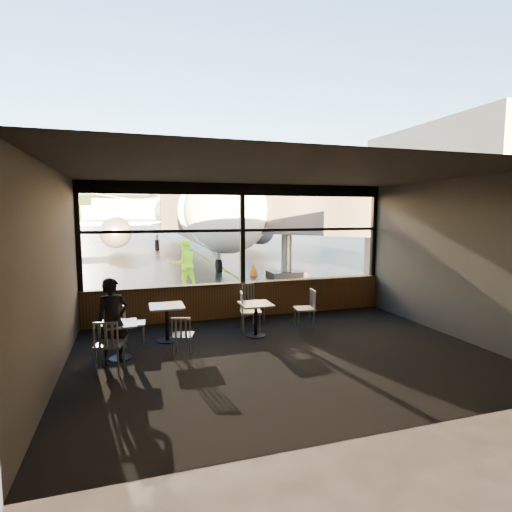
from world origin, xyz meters
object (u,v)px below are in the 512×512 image
chair_near_n (254,303)px  chair_near_e (304,309)px  passenger (113,321)px  ground_crew (185,264)px  cafe_table_near (256,320)px  cafe_table_left (120,341)px  chair_mid_w (135,324)px  chair_near_w (251,312)px  jet_bridge (290,221)px  cafe_table_mid (167,323)px  chair_left_s (110,345)px  airliner (187,179)px  cone_nose (254,269)px  chair_mid_s (183,336)px

chair_near_n → chair_near_e: bearing=107.1°
passenger → ground_crew: ground_crew is taller
cafe_table_near → cafe_table_left: (-2.87, -0.57, -0.03)m
chair_mid_w → cafe_table_near: bearing=89.8°
cafe_table_left → chair_near_w: (2.84, 0.90, 0.13)m
jet_bridge → chair_near_e: (-2.50, -7.02, -1.93)m
cafe_table_near → chair_near_w: chair_near_w is taller
cafe_table_mid → ground_crew: ground_crew is taller
chair_near_n → chair_left_s: bearing=8.4°
airliner → chair_near_e: bearing=-89.7°
cafe_table_near → cafe_table_mid: 1.94m
passenger → cone_nose: size_ratio=2.86×
ground_crew → chair_mid_s: bearing=70.3°
chair_mid_w → chair_left_s: bearing=-13.8°
passenger → airliner: bearing=60.1°
chair_near_n → chair_mid_w: chair_near_n is taller
jet_bridge → chair_mid_w: (-6.36, -7.05, -1.96)m
cafe_table_mid → chair_mid_s: (0.21, -1.05, 0.02)m
chair_near_w → ground_crew: ground_crew is taller
cafe_table_left → chair_left_s: bearing=-103.9°
chair_near_e → chair_near_w: 1.30m
chair_left_s → ground_crew: size_ratio=0.53×
airliner → chair_near_e: (-0.10, -21.07, -4.76)m
airliner → chair_left_s: airliner is taller
airliner → ground_crew: bearing=-97.5°
chair_near_w → jet_bridge: bearing=161.0°
cafe_table_mid → chair_mid_w: (-0.67, -0.07, 0.06)m
cafe_table_near → ground_crew: 6.27m
jet_bridge → chair_near_n: (-3.45, -6.03, -1.92)m
chair_mid_w → chair_near_w: bearing=97.1°
cafe_table_mid → chair_near_n: chair_near_n is taller
jet_bridge → chair_near_n: size_ratio=11.42×
cafe_table_left → ground_crew: 7.11m
chair_mid_s → cone_nose: size_ratio=1.48×
chair_left_s → cone_nose: 10.99m
jet_bridge → chair_left_s: size_ratio=11.68×
chair_mid_s → passenger: bearing=-165.5°
cafe_table_near → chair_mid_s: (-1.72, -0.81, 0.04)m
chair_mid_w → chair_near_n: bearing=113.1°
airliner → chair_near_w: (-1.40, -20.95, -4.75)m
cafe_table_mid → passenger: (-1.04, -1.01, 0.40)m
ground_crew → chair_left_s: bearing=61.1°
cafe_table_near → airliner: bearing=86.3°
chair_near_n → airliner: bearing=-119.8°
airliner → cafe_table_mid: (-3.30, -21.04, -4.84)m
chair_mid_w → ground_crew: size_ratio=0.50×
airliner → jet_bridge: 14.53m
cafe_table_mid → cafe_table_left: 1.25m
cafe_table_near → jet_bridge: bearing=62.5°
airliner → cone_nose: bearing=-84.4°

